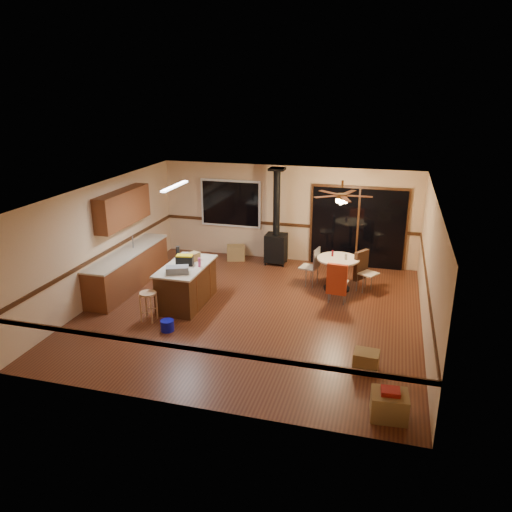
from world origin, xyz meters
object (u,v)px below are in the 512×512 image
at_px(kitchen_island, 187,284).
at_px(dining_table, 338,268).
at_px(toolbox_black, 185,261).
at_px(bar_stool, 149,306).
at_px(box_under_window, 236,253).
at_px(box_corner_b, 366,361).
at_px(wood_stove, 276,238).
at_px(toolbox_grey, 177,270).
at_px(box_corner_a, 389,405).
at_px(chair_right, 362,265).
at_px(chair_left, 313,262).
at_px(blue_bucket, 167,325).
at_px(chair_near, 337,279).

distance_m(kitchen_island, dining_table, 3.54).
xyz_separation_m(toolbox_black, bar_stool, (-0.40, -1.01, -0.69)).
xyz_separation_m(box_under_window, box_corner_b, (3.85, -4.83, -0.03)).
xyz_separation_m(wood_stove, toolbox_black, (-1.33, -3.04, 0.27)).
bearing_deg(box_corner_b, toolbox_grey, 162.65).
bearing_deg(box_corner_a, wood_stove, 117.36).
bearing_deg(box_corner_a, toolbox_grey, 150.65).
height_order(toolbox_grey, toolbox_black, toolbox_black).
bearing_deg(chair_right, dining_table, -164.88).
xyz_separation_m(toolbox_grey, chair_right, (3.63, 2.34, -0.37)).
height_order(dining_table, chair_left, chair_left).
bearing_deg(dining_table, toolbox_grey, -144.59).
distance_m(blue_bucket, chair_left, 3.94).
xyz_separation_m(toolbox_grey, box_corner_a, (4.39, -2.47, -0.77)).
bearing_deg(box_corner_a, chair_right, 98.96).
xyz_separation_m(toolbox_black, dining_table, (3.13, 1.69, -0.47)).
bearing_deg(toolbox_black, dining_table, 28.34).
height_order(wood_stove, bar_stool, wood_stove).
bearing_deg(toolbox_grey, box_corner_a, -29.35).
xyz_separation_m(kitchen_island, wood_stove, (1.30, 3.05, 0.28)).
xyz_separation_m(wood_stove, chair_near, (1.89, -2.23, -0.13)).
distance_m(wood_stove, blue_bucket, 4.57).
bearing_deg(toolbox_black, kitchen_island, -26.65).
bearing_deg(wood_stove, box_corner_a, -62.64).
xyz_separation_m(toolbox_black, blue_bucket, (0.16, -1.33, -0.89)).
bearing_deg(box_under_window, dining_table, -25.25).
distance_m(chair_left, box_under_window, 2.73).
distance_m(kitchen_island, toolbox_black, 0.55).
bearing_deg(toolbox_grey, bar_stool, -131.16).
xyz_separation_m(bar_stool, chair_near, (3.61, 1.82, 0.29)).
distance_m(blue_bucket, chair_right, 4.76).
xyz_separation_m(blue_bucket, box_corner_b, (3.87, -0.41, 0.06)).
bearing_deg(dining_table, kitchen_island, -151.27).
bearing_deg(chair_near, toolbox_grey, -157.53).
bearing_deg(box_corner_b, blue_bucket, 173.93).
height_order(toolbox_grey, dining_table, toolbox_grey).
distance_m(bar_stool, chair_right, 4.98).
xyz_separation_m(kitchen_island, bar_stool, (-0.42, -1.00, -0.14)).
distance_m(kitchen_island, box_corner_a, 5.31).
relative_size(box_corner_a, box_corner_b, 1.26).
bearing_deg(toolbox_black, chair_left, 34.90).
xyz_separation_m(kitchen_island, box_under_window, (0.15, 3.10, -0.26)).
height_order(toolbox_black, chair_right, toolbox_black).
distance_m(toolbox_black, box_corner_b, 4.47).
bearing_deg(toolbox_grey, chair_left, 42.40).
height_order(toolbox_grey, chair_near, toolbox_grey).
distance_m(toolbox_black, box_corner_a, 5.40).
bearing_deg(blue_bucket, box_corner_a, -20.91).
bearing_deg(wood_stove, blue_bucket, -104.99).
height_order(bar_stool, chair_left, chair_left).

